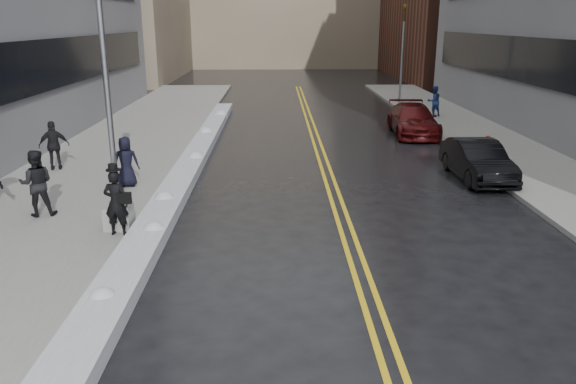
{
  "coord_description": "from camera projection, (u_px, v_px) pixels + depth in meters",
  "views": [
    {
      "loc": [
        0.71,
        -11.46,
        5.2
      ],
      "look_at": [
        0.97,
        1.26,
        1.3
      ],
      "focal_mm": 35.0,
      "sensor_mm": 36.0,
      "label": 1
    }
  ],
  "objects": [
    {
      "name": "pedestrian_b",
      "position": [
        37.0,
        183.0,
        14.93
      ],
      "size": [
        1.02,
        0.88,
        1.8
      ],
      "primitive_type": "imported",
      "rotation": [
        0.0,
        0.0,
        3.4
      ],
      "color": "black",
      "rests_on": "sidewalk_west"
    },
    {
      "name": "sidewalk_west",
      "position": [
        112.0,
        158.0,
        21.89
      ],
      "size": [
        5.5,
        50.0,
        0.15
      ],
      "primitive_type": "cube",
      "color": "gray",
      "rests_on": "ground"
    },
    {
      "name": "lane_line_left",
      "position": [
        318.0,
        158.0,
        22.07
      ],
      "size": [
        0.12,
        50.0,
        0.01
      ],
      "primitive_type": "cube",
      "color": "gold",
      "rests_on": "ground"
    },
    {
      "name": "snow_ridge",
      "position": [
        188.0,
        168.0,
        20.02
      ],
      "size": [
        0.9,
        30.0,
        0.34
      ],
      "primitive_type": "cube",
      "color": "silver",
      "rests_on": "ground"
    },
    {
      "name": "pedestrian_east",
      "position": [
        434.0,
        101.0,
        30.68
      ],
      "size": [
        0.96,
        0.85,
        1.64
      ],
      "primitive_type": "imported",
      "rotation": [
        0.0,
        0.0,
        3.47
      ],
      "color": "navy",
      "rests_on": "sidewalk_east"
    },
    {
      "name": "car_maroon",
      "position": [
        413.0,
        120.0,
        26.5
      ],
      "size": [
        2.23,
        4.96,
        1.41
      ],
      "primitive_type": "imported",
      "rotation": [
        0.0,
        0.0,
        -0.05
      ],
      "color": "#39090A",
      "rests_on": "ground"
    },
    {
      "name": "lamppost",
      "position": [
        111.0,
        135.0,
        13.57
      ],
      "size": [
        0.65,
        0.65,
        7.62
      ],
      "color": "gray",
      "rests_on": "sidewalk_west"
    },
    {
      "name": "fire_hydrant",
      "position": [
        487.0,
        144.0,
        22.04
      ],
      "size": [
        0.26,
        0.26,
        0.73
      ],
      "color": "maroon",
      "rests_on": "sidewalk_east"
    },
    {
      "name": "traffic_signal",
      "position": [
        402.0,
        51.0,
        34.58
      ],
      "size": [
        0.16,
        0.2,
        6.0
      ],
      "color": "gray",
      "rests_on": "sidewalk_east"
    },
    {
      "name": "pedestrian_c",
      "position": [
        126.0,
        162.0,
        17.62
      ],
      "size": [
        0.82,
        0.58,
        1.6
      ],
      "primitive_type": "imported",
      "rotation": [
        0.0,
        0.0,
        3.23
      ],
      "color": "black",
      "rests_on": "sidewalk_west"
    },
    {
      "name": "pedestrian_fedora",
      "position": [
        116.0,
        203.0,
        13.6
      ],
      "size": [
        0.63,
        0.44,
        1.63
      ],
      "primitive_type": "imported",
      "rotation": [
        0.0,
        0.0,
        3.05
      ],
      "color": "black",
      "rests_on": "sidewalk_west"
    },
    {
      "name": "ground",
      "position": [
        246.0,
        265.0,
        12.47
      ],
      "size": [
        160.0,
        160.0,
        0.0
      ],
      "primitive_type": "plane",
      "color": "black",
      "rests_on": "ground"
    },
    {
      "name": "lane_line_right",
      "position": [
        326.0,
        158.0,
        22.08
      ],
      "size": [
        0.12,
        50.0,
        0.01
      ],
      "primitive_type": "cube",
      "color": "gold",
      "rests_on": "ground"
    },
    {
      "name": "pedestrian_d",
      "position": [
        54.0,
        145.0,
        19.61
      ],
      "size": [
        1.09,
        0.73,
        1.72
      ],
      "primitive_type": "imported",
      "rotation": [
        0.0,
        0.0,
        3.48
      ],
      "color": "black",
      "rests_on": "sidewalk_west"
    },
    {
      "name": "car_black",
      "position": [
        477.0,
        161.0,
        18.96
      ],
      "size": [
        1.51,
        4.07,
        1.33
      ],
      "primitive_type": "imported",
      "rotation": [
        0.0,
        0.0,
        0.02
      ],
      "color": "black",
      "rests_on": "ground"
    },
    {
      "name": "sidewalk_east",
      "position": [
        511.0,
        156.0,
        22.2
      ],
      "size": [
        4.0,
        50.0,
        0.15
      ],
      "primitive_type": "cube",
      "color": "gray",
      "rests_on": "ground"
    }
  ]
}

